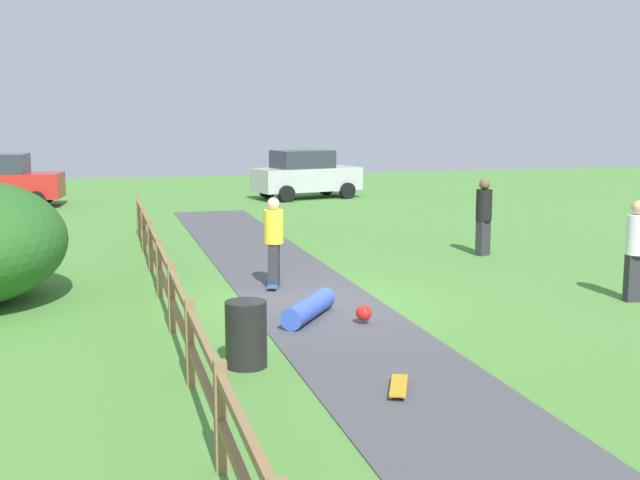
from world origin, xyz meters
TOP-DOWN VIEW (x-y plane):
  - ground_plane at (0.00, 0.00)m, footprint 60.00×60.00m
  - asphalt_path at (0.00, 0.00)m, footprint 2.40×28.00m
  - wooden_fence at (-2.60, 0.00)m, footprint 0.12×18.12m
  - trash_bin at (-1.80, -3.30)m, footprint 0.56×0.56m
  - skater_riding at (-0.41, 1.39)m, footprint 0.48×0.82m
  - skater_fallen at (-0.31, -1.17)m, footprint 1.52×1.56m
  - skateboard_loose at (-0.19, -4.81)m, footprint 0.50×0.81m
  - bystander_white at (5.65, -1.39)m, footprint 0.42×0.42m
  - bystander_black at (5.19, 3.68)m, footprint 0.50×0.50m
  - parked_car_silver at (4.32, 17.42)m, footprint 4.48×2.72m
  - parked_car_red at (-7.08, 17.44)m, footprint 4.39×2.42m

SIDE VIEW (x-z plane):
  - ground_plane at x=0.00m, z-range 0.00..0.00m
  - asphalt_path at x=0.00m, z-range 0.00..0.02m
  - skateboard_loose at x=-0.19m, z-range 0.05..0.13m
  - skater_fallen at x=-0.31m, z-range 0.02..0.38m
  - trash_bin at x=-1.80m, z-range 0.00..0.90m
  - wooden_fence at x=-2.60m, z-range 0.12..1.22m
  - parked_car_silver at x=4.32m, z-range 0.00..1.92m
  - parked_car_red at x=-7.08m, z-range 0.00..1.92m
  - skater_riding at x=-0.41m, z-range 0.12..1.88m
  - bystander_white at x=5.65m, z-range 0.10..1.94m
  - bystander_black at x=5.19m, z-range 0.10..1.94m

